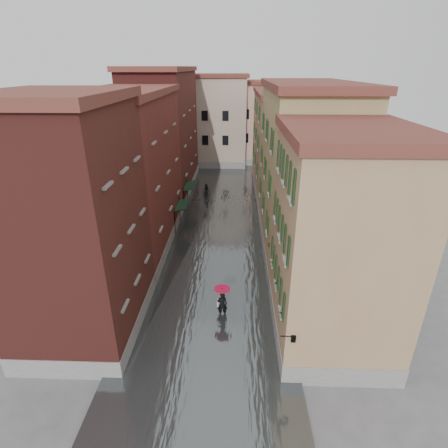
# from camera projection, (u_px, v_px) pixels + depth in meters

# --- Properties ---
(ground) EXTENTS (120.00, 120.00, 0.00)m
(ground) POSITION_uv_depth(u_px,v_px,m) (210.00, 307.00, 22.98)
(ground) COLOR #5B5B5D
(ground) RESTS_ON ground
(floodwater) EXTENTS (10.00, 60.00, 0.20)m
(floodwater) POSITION_uv_depth(u_px,v_px,m) (219.00, 224.00, 34.78)
(floodwater) COLOR #464D4E
(floodwater) RESTS_ON ground
(building_left_near) EXTENTS (6.00, 8.00, 13.00)m
(building_left_near) POSITION_uv_depth(u_px,v_px,m) (75.00, 229.00, 18.70)
(building_left_near) COLOR maroon
(building_left_near) RESTS_ON ground
(building_left_mid) EXTENTS (6.00, 14.00, 12.50)m
(building_left_mid) POSITION_uv_depth(u_px,v_px,m) (132.00, 176.00, 28.82)
(building_left_mid) COLOR maroon
(building_left_mid) RESTS_ON ground
(building_left_far) EXTENTS (6.00, 16.00, 14.00)m
(building_left_far) POSITION_uv_depth(u_px,v_px,m) (165.00, 134.00, 42.17)
(building_left_far) COLOR maroon
(building_left_far) RESTS_ON ground
(building_right_near) EXTENTS (6.00, 8.00, 11.50)m
(building_right_near) POSITION_uv_depth(u_px,v_px,m) (336.00, 246.00, 18.57)
(building_right_near) COLOR #A27653
(building_right_near) RESTS_ON ground
(building_right_mid) EXTENTS (6.00, 14.00, 13.00)m
(building_right_mid) POSITION_uv_depth(u_px,v_px,m) (302.00, 174.00, 28.28)
(building_right_mid) COLOR #948759
(building_right_mid) RESTS_ON ground
(building_right_far) EXTENTS (6.00, 16.00, 11.50)m
(building_right_far) POSITION_uv_depth(u_px,v_px,m) (281.00, 145.00, 42.25)
(building_right_far) COLOR #A27653
(building_right_far) RESTS_ON ground
(building_end_cream) EXTENTS (12.00, 9.00, 13.00)m
(building_end_cream) POSITION_uv_depth(u_px,v_px,m) (207.00, 122.00, 55.00)
(building_end_cream) COLOR #B6A491
(building_end_cream) RESTS_ON ground
(building_end_pink) EXTENTS (10.00, 9.00, 12.00)m
(building_end_pink) POSITION_uv_depth(u_px,v_px,m) (263.00, 124.00, 56.75)
(building_end_pink) COLOR tan
(building_end_pink) RESTS_ON ground
(awning_near) EXTENTS (1.09, 3.03, 2.80)m
(awning_near) POSITION_uv_depth(u_px,v_px,m) (182.00, 206.00, 33.00)
(awning_near) COLOR #15301D
(awning_near) RESTS_ON ground
(awning_far) EXTENTS (1.09, 3.26, 2.80)m
(awning_far) POSITION_uv_depth(u_px,v_px,m) (189.00, 186.00, 38.33)
(awning_far) COLOR #15301D
(awning_far) RESTS_ON ground
(wall_lantern) EXTENTS (0.71, 0.22, 0.35)m
(wall_lantern) POSITION_uv_depth(u_px,v_px,m) (293.00, 338.00, 16.14)
(wall_lantern) COLOR black
(wall_lantern) RESTS_ON ground
(window_planters) EXTENTS (0.59, 8.21, 0.84)m
(window_planters) POSITION_uv_depth(u_px,v_px,m) (277.00, 270.00, 20.62)
(window_planters) COLOR brown
(window_planters) RESTS_ON ground
(pedestrian_main) EXTENTS (1.05, 1.05, 2.06)m
(pedestrian_main) POSITION_uv_depth(u_px,v_px,m) (222.00, 299.00, 21.67)
(pedestrian_main) COLOR black
(pedestrian_main) RESTS_ON ground
(pedestrian_far) EXTENTS (0.86, 0.70, 1.67)m
(pedestrian_far) POSITION_uv_depth(u_px,v_px,m) (207.00, 191.00, 42.00)
(pedestrian_far) COLOR black
(pedestrian_far) RESTS_ON ground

